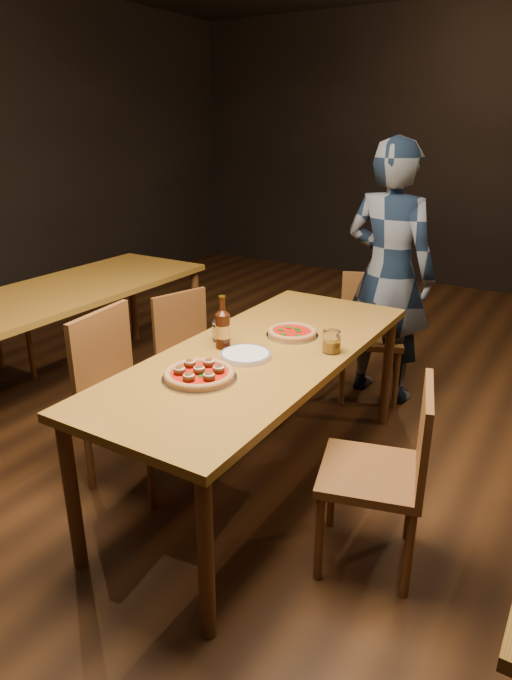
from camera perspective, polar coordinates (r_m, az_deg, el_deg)
The scene contains 15 objects.
ground at distance 3.13m, azimuth 0.49°, elevation -13.87°, with size 9.00×9.00×0.00m, color black.
room_shell at distance 2.57m, azimuth 0.63°, elevation 22.50°, with size 9.00×9.00×9.00m.
table_main at distance 2.80m, azimuth 0.54°, elevation -2.40°, with size 0.80×2.00×0.75m.
table_left at distance 4.08m, azimuth -18.12°, elevation 4.13°, with size 0.80×2.00×0.75m.
chair_main_nw at distance 2.96m, azimuth -11.74°, elevation -5.74°, with size 0.45×0.45×0.96m, color brown, non-canonical shape.
chair_main_sw at distance 3.56m, azimuth -5.87°, elevation -1.75°, with size 0.39×0.39×0.84m, color brown, non-canonical shape.
chair_main_e at distance 2.45m, azimuth 11.47°, elevation -12.85°, with size 0.41×0.41×0.88m, color brown, non-canonical shape.
chair_end at distance 3.91m, azimuth 11.40°, elevation 0.31°, with size 0.41×0.41×0.87m, color brown, non-canonical shape.
pizza_meatball at distance 2.47m, azimuth -5.71°, elevation -3.40°, with size 0.33×0.33×0.06m.
pizza_margherita at distance 2.96m, azimuth 3.64°, elevation 0.77°, with size 0.27×0.27×0.04m.
plate_stack at distance 2.68m, azimuth -1.05°, elevation -1.53°, with size 0.24×0.24×0.02m, color white.
beer_bottle at distance 2.77m, azimuth -3.36°, elevation 1.03°, with size 0.07×0.07×0.26m.
water_glass at distance 2.88m, azimuth -3.58°, elevation 0.90°, with size 0.08×0.08×0.10m, color white.
amber_glass at distance 2.75m, azimuth 7.60°, elevation -0.16°, with size 0.09×0.09×0.11m, color #AE6C13.
diner at distance 3.84m, azimuth 13.18°, elevation 6.46°, with size 0.63×0.41×1.72m, color black.
Camera 1 is at (1.32, -2.20, 1.79)m, focal length 30.00 mm.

